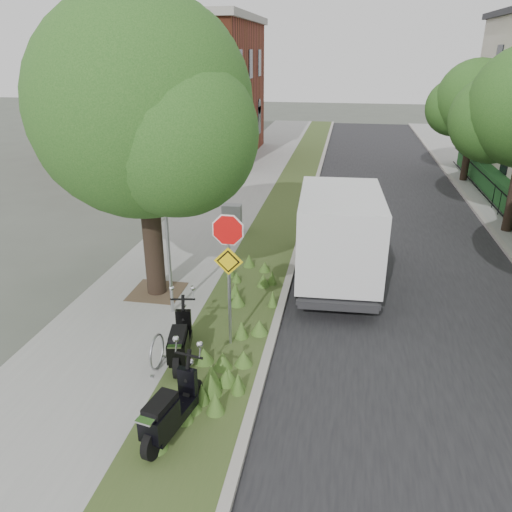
{
  "coord_description": "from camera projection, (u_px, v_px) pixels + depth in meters",
  "views": [
    {
      "loc": [
        0.92,
        -8.96,
        6.32
      ],
      "look_at": [
        -1.24,
        3.03,
        1.3
      ],
      "focal_mm": 35.0,
      "sensor_mm": 36.0,
      "label": 1
    }
  ],
  "objects": [
    {
      "name": "box_truck",
      "position": [
        339.0,
        232.0,
        14.14
      ],
      "size": [
        2.34,
        5.41,
        2.41
      ],
      "color": "#262628",
      "rests_on": "ground"
    },
    {
      "name": "road",
      "position": [
        395.0,
        227.0,
        19.32
      ],
      "size": [
        7.0,
        60.0,
        0.01
      ],
      "primitive_type": "cube",
      "color": "black",
      "rests_on": "ground"
    },
    {
      "name": "ground",
      "position": [
        288.0,
        369.0,
        10.71
      ],
      "size": [
        120.0,
        120.0,
        0.0
      ],
      "primitive_type": "plane",
      "color": "#4C5147",
      "rests_on": "ground"
    },
    {
      "name": "bike_hoop",
      "position": [
        157.0,
        352.0,
        10.42
      ],
      "size": [
        0.06,
        0.78,
        0.77
      ],
      "color": "#A5A8AD",
      "rests_on": "ground"
    },
    {
      "name": "kerb_far",
      "position": [
        491.0,
        231.0,
        18.72
      ],
      "size": [
        0.2,
        60.0,
        0.13
      ],
      "primitive_type": "cube",
      "color": "#9E9991",
      "rests_on": "ground"
    },
    {
      "name": "street_tree_main",
      "position": [
        140.0,
        118.0,
        12.16
      ],
      "size": [
        6.21,
        5.54,
        7.66
      ],
      "color": "black",
      "rests_on": "ground"
    },
    {
      "name": "sidewalk_near",
      "position": [
        214.0,
        215.0,
        20.49
      ],
      "size": [
        3.5,
        60.0,
        0.12
      ],
      "primitive_type": "cube",
      "color": "gray",
      "rests_on": "ground"
    },
    {
      "name": "verge",
      "position": [
        280.0,
        219.0,
        20.04
      ],
      "size": [
        2.0,
        60.0,
        0.12
      ],
      "primitive_type": "cube",
      "color": "#3A4F22",
      "rests_on": "ground"
    },
    {
      "name": "far_tree_c",
      "position": [
        474.0,
        103.0,
        24.49
      ],
      "size": [
        4.37,
        3.89,
        5.93
      ],
      "color": "black",
      "rests_on": "ground"
    },
    {
      "name": "scooter_near",
      "position": [
        180.0,
        346.0,
        10.52
      ],
      "size": [
        0.6,
        1.84,
        0.88
      ],
      "color": "black",
      "rests_on": "ground"
    },
    {
      "name": "scooter_far",
      "position": [
        167.0,
        417.0,
        8.47
      ],
      "size": [
        0.65,
        1.9,
        0.91
      ],
      "color": "black",
      "rests_on": "ground"
    },
    {
      "name": "bare_post",
      "position": [
        168.0,
        238.0,
        12.07
      ],
      "size": [
        0.08,
        0.08,
        4.0
      ],
      "color": "#A5A8AD",
      "rests_on": "ground"
    },
    {
      "name": "brick_building",
      "position": [
        179.0,
        88.0,
        30.68
      ],
      "size": [
        9.4,
        10.4,
        8.3
      ],
      "color": "brown",
      "rests_on": "ground"
    },
    {
      "name": "sign_assembly",
      "position": [
        228.0,
        254.0,
        10.59
      ],
      "size": [
        0.94,
        0.08,
        3.22
      ],
      "color": "#A5A8AD",
      "rests_on": "ground"
    },
    {
      "name": "kerb_near",
      "position": [
        305.0,
        220.0,
        19.87
      ],
      "size": [
        0.2,
        60.0,
        0.13
      ],
      "primitive_type": "cube",
      "color": "#9E9991",
      "rests_on": "ground"
    },
    {
      "name": "utility_cabinet",
      "position": [
        232.0,
        219.0,
        18.31
      ],
      "size": [
        0.78,
        0.54,
        1.03
      ],
      "color": "#262628",
      "rests_on": "ground"
    }
  ]
}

